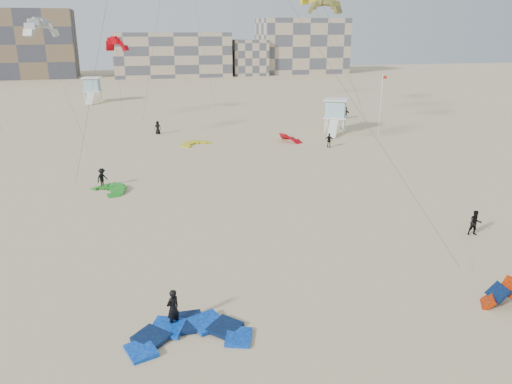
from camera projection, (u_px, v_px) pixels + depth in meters
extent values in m
plane|color=#CCB188|center=(231.00, 330.00, 21.65)|extent=(320.00, 320.00, 0.00)
imported|color=black|center=(173.00, 309.00, 21.62)|extent=(0.79, 0.72, 1.81)
imported|color=black|center=(475.00, 223.00, 31.48)|extent=(0.93, 0.80, 1.64)
imported|color=black|center=(102.00, 178.00, 41.18)|extent=(1.18, 1.17, 1.63)
imported|color=black|center=(329.00, 140.00, 55.39)|extent=(0.97, 0.89, 1.60)
imported|color=black|center=(158.00, 128.00, 62.58)|extent=(0.90, 0.69, 1.65)
imported|color=black|center=(345.00, 113.00, 73.70)|extent=(1.18, 1.70, 1.76)
cylinder|color=#3F3F3F|center=(96.00, 63.00, 36.50)|extent=(4.89, 0.91, 18.26)
cylinder|color=#3F3F3F|center=(292.00, 7.00, 34.74)|extent=(7.96, 31.40, 25.93)
cylinder|color=#3F3F3F|center=(65.00, 90.00, 49.92)|extent=(3.75, 5.00, 11.57)
cylinder|color=#3F3F3F|center=(157.00, 21.00, 56.83)|extent=(4.24, 13.81, 24.92)
cylinder|color=#3F3F3F|center=(349.00, 73.00, 55.63)|extent=(4.40, 4.96, 13.93)
cylinder|color=#3F3F3F|center=(337.00, 54.00, 75.79)|extent=(9.59, 0.19, 16.00)
cylinder|color=#3F3F3F|center=(202.00, 37.00, 72.73)|extent=(2.34, 9.17, 21.06)
cylinder|color=#3F3F3F|center=(119.00, 79.00, 72.38)|extent=(0.07, 0.37, 9.44)
cube|color=white|center=(335.00, 117.00, 63.51)|extent=(3.93, 3.93, 0.14)
cube|color=#95BCCB|center=(336.00, 108.00, 63.17)|extent=(3.23, 3.23, 2.06)
cube|color=white|center=(336.00, 99.00, 62.83)|extent=(4.07, 4.07, 0.17)
cube|color=white|center=(344.00, 129.00, 61.25)|extent=(2.33, 3.06, 1.71)
cube|color=white|center=(93.00, 91.00, 90.48)|extent=(3.47, 3.47, 0.15)
cube|color=#95BCCB|center=(92.00, 84.00, 90.13)|extent=(2.85, 2.85, 2.17)
cube|color=white|center=(91.00, 78.00, 89.77)|extent=(3.59, 3.59, 0.17)
cube|color=white|center=(92.00, 99.00, 88.11)|extent=(1.54, 3.21, 1.80)
cylinder|color=white|center=(381.00, 104.00, 62.34)|extent=(0.09, 0.09, 7.41)
cube|color=#B52418|center=(385.00, 77.00, 61.41)|extent=(0.56, 0.02, 0.37)
cube|color=brown|center=(21.00, 44.00, 135.10)|extent=(28.00, 14.00, 18.00)
cube|color=tan|center=(172.00, 54.00, 141.91)|extent=(32.00, 16.00, 12.00)
cube|color=tan|center=(302.00, 46.00, 152.71)|extent=(26.00, 14.00, 16.00)
cube|color=tan|center=(248.00, 57.00, 145.64)|extent=(10.00, 10.00, 10.00)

